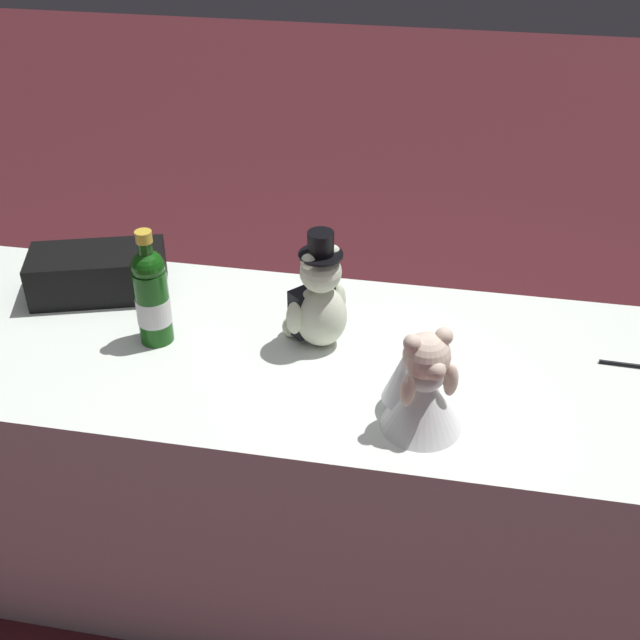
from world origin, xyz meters
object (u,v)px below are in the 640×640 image
Objects in this scene: champagne_bottle at (152,295)px; signing_pen at (629,365)px; teddy_bear_bride at (420,382)px; gift_case_black at (98,273)px; teddy_bear_groom at (318,301)px.

champagne_bottle is 1.13m from signing_pen.
teddy_bear_bride is at bearing 30.50° from signing_pen.
champagne_bottle is at bearing -15.78° from teddy_bear_bride.
teddy_bear_bride reaches higher than signing_pen.
champagne_bottle is 0.29m from gift_case_black.
teddy_bear_groom is 1.26× the size of teddy_bear_bride.
gift_case_black is at bearing -22.44° from teddy_bear_bride.
teddy_bear_groom is 0.36m from teddy_bear_bride.
teddy_bear_groom is at bearing -43.35° from teddy_bear_bride.
teddy_bear_bride is 0.55m from signing_pen.
signing_pen is 1.34m from gift_case_black.
signing_pen is (-0.73, -0.03, -0.11)m from teddy_bear_groom.
champagne_bottle reaches higher than signing_pen.
signing_pen is (-1.12, -0.09, -0.12)m from champagne_bottle.
signing_pen is at bearing 176.46° from gift_case_black.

